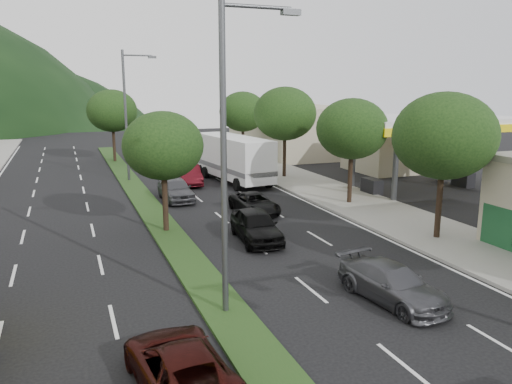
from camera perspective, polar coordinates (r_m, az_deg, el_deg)
name	(u,v)px	position (r m, az deg, el deg)	size (l,w,h in m)	color
sidewalk_right	(319,188)	(36.54, 7.17, 0.47)	(5.00, 90.00, 0.15)	gray
median	(138,193)	(35.56, -13.30, -0.11)	(1.60, 56.00, 0.12)	#1F3D16
gas_canopy	(423,125)	(37.06, 18.56, 7.25)	(12.20, 8.20, 5.25)	silver
bldg_right_far	(294,130)	(56.14, 4.39, 7.12)	(10.00, 16.00, 5.20)	#B3A68E
tree_r_b	(444,136)	(24.92, 20.71, 6.01)	(4.80, 4.80, 6.94)	black
tree_r_c	(352,129)	(31.35, 10.92, 7.09)	(4.40, 4.40, 6.48)	black
tree_r_d	(285,114)	(40.14, 3.32, 8.92)	(5.00, 5.00, 7.17)	black
tree_r_e	(243,112)	(49.43, -1.52, 9.16)	(4.60, 4.60, 6.71)	black
tree_med_near	(163,146)	(25.10, -10.58, 5.21)	(4.00, 4.00, 6.02)	black
tree_med_far	(112,111)	(50.77, -16.13, 8.91)	(4.80, 4.80, 6.94)	black
streetlight_near	(230,143)	(15.36, -3.01, 5.58)	(2.60, 0.25, 10.00)	#47494C
streetlight_mid	(128,109)	(39.84, -14.41, 9.12)	(2.60, 0.25, 10.00)	#47494C
suv_maroon	(180,366)	(12.96, -8.66, -19.05)	(2.10, 4.55, 1.27)	black
car_queue_a	(256,225)	(23.98, 0.00, -3.83)	(1.81, 4.49, 1.53)	black
car_queue_b	(392,283)	(18.09, 15.27, -10.03)	(1.80, 4.44, 1.29)	#49494E
car_queue_c	(189,175)	(38.11, -7.66, 1.96)	(1.58, 4.54, 1.49)	#480C13
car_queue_d	(254,203)	(29.18, -0.18, -1.32)	(1.96, 4.26, 1.18)	black
car_queue_e	(176,189)	(32.86, -9.16, 0.33)	(1.78, 4.42, 1.51)	#444549
car_queue_f	(152,152)	(52.56, -11.78, 4.46)	(1.87, 4.61, 1.34)	black
motorhome	(233,158)	(38.80, -2.62, 3.92)	(3.85, 9.45, 3.53)	white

